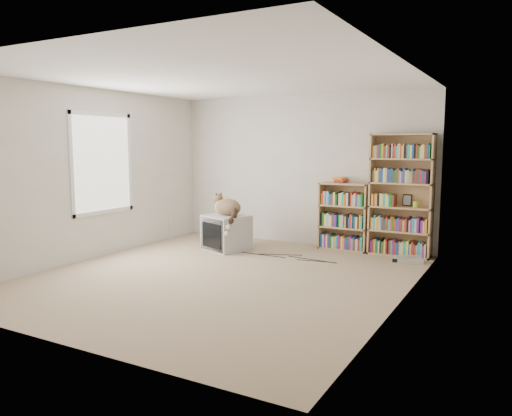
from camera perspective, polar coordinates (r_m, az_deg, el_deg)
The scene contains 17 objects.
floor at distance 6.48m, azimuth -3.92°, elevation -7.81°, with size 4.50×5.00×0.01m, color tan.
wall_back at distance 8.47m, azimuth 5.20°, elevation 4.33°, with size 4.50×0.02×2.50m, color silver.
wall_front at distance 4.39m, azimuth -22.00°, elevation 1.03°, with size 4.50×0.02×2.50m, color silver.
wall_left at distance 7.72m, azimuth -18.23°, elevation 3.70°, with size 0.02×5.00×2.50m, color silver.
wall_right at distance 5.39m, azimuth 16.52°, elevation 2.34°, with size 0.02×5.00×2.50m, color silver.
ceiling at distance 6.30m, azimuth -4.13°, elevation 14.69°, with size 4.50×5.00×0.02m, color white.
window at distance 7.84m, azimuth -17.15°, elevation 4.89°, with size 0.02×1.22×1.52m, color white.
crt_tv at distance 8.02m, azimuth -3.36°, elevation -2.82°, with size 0.80×0.77×0.56m.
cat at distance 7.94m, azimuth -3.21°, elevation -0.17°, with size 0.68×0.67×0.58m.
bookcase_tall at distance 7.84m, azimuth 16.26°, elevation 1.07°, with size 0.92×0.30×1.84m.
bookcase_short at distance 8.12m, azimuth 10.05°, elevation -1.23°, with size 0.78×0.30×1.08m.
book_stack at distance 8.09m, azimuth 9.61°, elevation 3.18°, with size 0.21×0.27×0.09m, color red.
green_mug at distance 7.78m, azimuth 17.82°, elevation 0.41°, with size 0.08×0.08×0.09m, color #A0BB35.
framed_print at distance 7.91m, azimuth 16.90°, elevation 0.86°, with size 0.14×0.01×0.18m, color black.
dvd_player at distance 7.53m, azimuth 17.06°, elevation -5.65°, with size 0.36×0.26×0.08m, color silver.
wall_outlet at distance 9.10m, azimuth -9.79°, elevation -1.43°, with size 0.01×0.08×0.13m, color silver.
floor_cables at distance 7.37m, azimuth 3.38°, elevation -5.91°, with size 1.20×0.70×0.01m, color black, non-canonical shape.
Camera 1 is at (3.39, -5.25, 1.69)m, focal length 35.00 mm.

